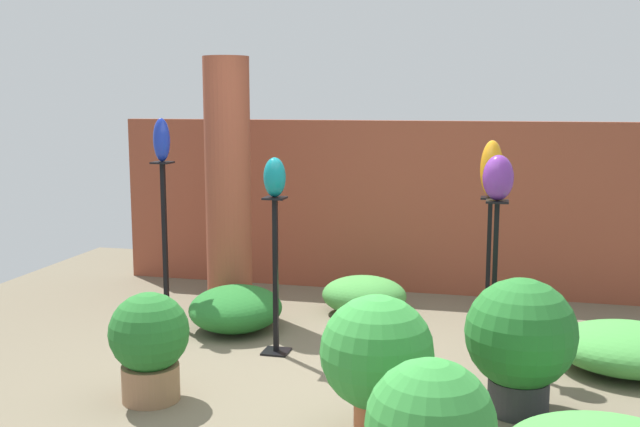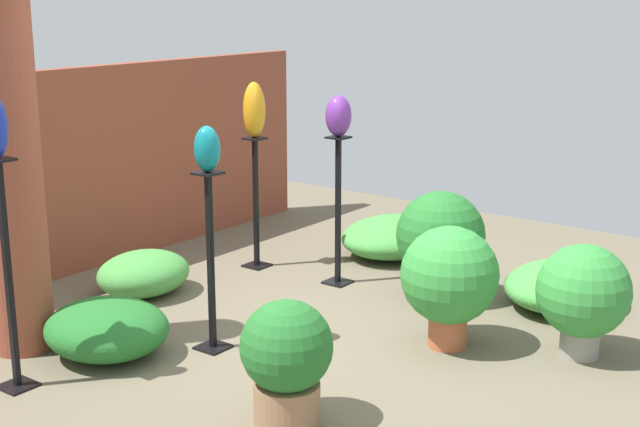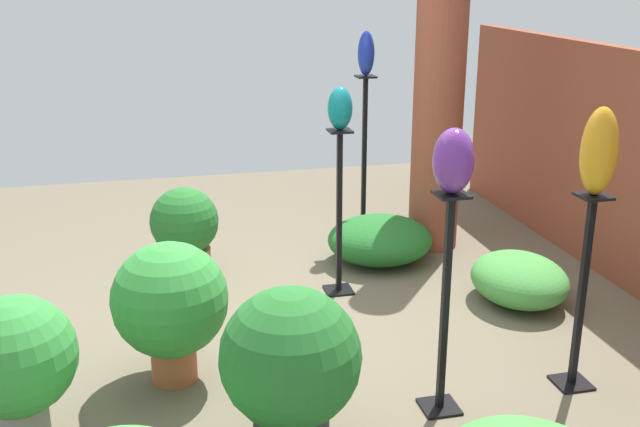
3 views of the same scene
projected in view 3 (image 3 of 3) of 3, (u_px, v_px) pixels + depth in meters
name	position (u px, v px, depth m)	size (l,w,h in m)	color
ground_plane	(272.00, 331.00, 4.92)	(8.00, 8.00, 0.00)	#6B604C
brick_pillar	(438.00, 112.00, 6.10)	(0.41, 0.41, 2.31)	brown
pedestal_amber	(581.00, 302.00, 4.14)	(0.20, 0.20, 1.14)	black
pedestal_violet	(445.00, 315.00, 3.89)	(0.20, 0.20, 1.22)	black
pedestal_teal	(339.00, 220.00, 5.36)	(0.20, 0.20, 1.21)	black
pedestal_cobalt	(364.00, 163.00, 6.51)	(0.20, 0.20, 1.41)	black
art_vase_amber	(599.00, 151.00, 3.87)	(0.19, 0.19, 0.47)	orange
art_vase_violet	(453.00, 161.00, 3.63)	(0.22, 0.20, 0.33)	#6B2D8C
art_vase_teal	(340.00, 108.00, 5.11)	(0.17, 0.17, 0.30)	#0F727A
art_vase_cobalt	(366.00, 53.00, 6.22)	(0.14, 0.14, 0.37)	#192D9E
potted_plant_mid_right	(185.00, 229.00, 5.66)	(0.52, 0.52, 0.71)	#936B4C
potted_plant_walkway_edge	(290.00, 364.00, 3.57)	(0.69, 0.69, 0.86)	#2D2D33
potted_plant_back_center	(170.00, 303.00, 4.20)	(0.66, 0.66, 0.84)	#B25B38
potted_plant_mid_left	(15.00, 359.00, 3.70)	(0.61, 0.61, 0.76)	gray
foliage_bed_west	(380.00, 240.00, 6.04)	(0.78, 0.85, 0.37)	#236B28
foliage_bed_rear	(519.00, 279.00, 5.31)	(0.77, 0.66, 0.34)	#479942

